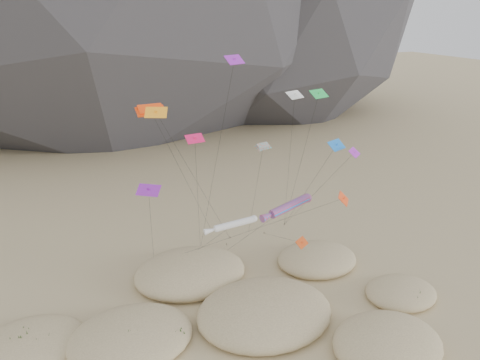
% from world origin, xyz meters
% --- Properties ---
extents(ground, '(500.00, 500.00, 0.00)m').
position_xyz_m(ground, '(0.00, 0.00, 0.00)').
color(ground, '#CCB789').
rests_on(ground, ground).
extents(dunes, '(51.86, 39.96, 3.88)m').
position_xyz_m(dunes, '(-2.16, 4.95, 0.72)').
color(dunes, '#CCB789').
rests_on(dunes, ground).
extents(dune_grass, '(45.03, 26.87, 1.57)m').
position_xyz_m(dune_grass, '(-0.11, 2.94, 0.85)').
color(dune_grass, black).
rests_on(dune_grass, ground).
extents(kite_stakes, '(22.26, 3.57, 0.30)m').
position_xyz_m(kite_stakes, '(2.45, 23.79, 0.15)').
color(kite_stakes, '#3F2D1E').
rests_on(kite_stakes, ground).
extents(rainbow_tube_kite, '(7.52, 13.68, 12.57)m').
position_xyz_m(rainbow_tube_kite, '(6.02, 8.91, 11.72)').
color(rainbow_tube_kite, red).
rests_on(rainbow_tube_kite, ground).
extents(white_tube_kite, '(6.62, 11.43, 10.18)m').
position_xyz_m(white_tube_kite, '(0.12, 11.37, 9.52)').
color(white_tube_kite, silver).
rests_on(white_tube_kite, ground).
extents(orange_parafoil, '(13.49, 16.42, 23.85)m').
position_xyz_m(orange_parafoil, '(-7.98, 13.27, 23.06)').
color(orange_parafoil, '#E73C0C').
rests_on(orange_parafoil, ground).
extents(multi_parafoil, '(4.26, 11.49, 17.61)m').
position_xyz_m(multi_parafoil, '(5.92, 15.38, 16.97)').
color(multi_parafoil, '#F24119').
rests_on(multi_parafoil, ground).
extents(delta_kites, '(26.23, 20.77, 28.59)m').
position_xyz_m(delta_kites, '(4.62, 10.92, 18.51)').
color(delta_kites, '#C03F12').
rests_on(delta_kites, ground).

